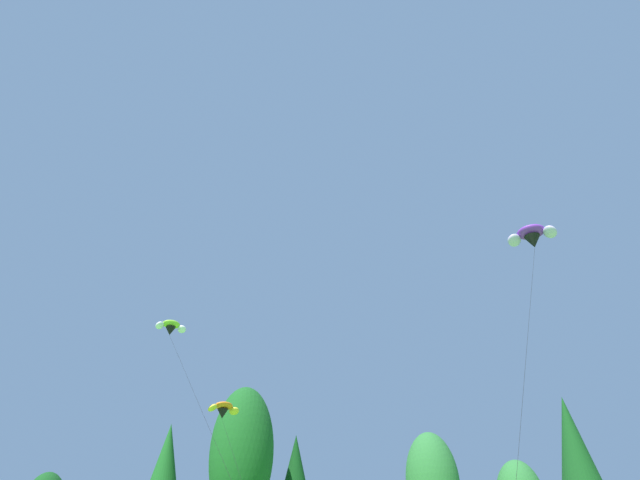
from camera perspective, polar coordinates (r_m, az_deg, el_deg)
name	(u,v)px	position (r m, az deg, el deg)	size (l,w,h in m)	color
treeline_tree_c	(164,474)	(56.78, -17.13, -23.86)	(4.38, 4.38, 12.65)	#472D19
treeline_tree_d	(242,453)	(52.06, -8.81, -22.60)	(5.98, 5.98, 15.48)	#472D19
treeline_tree_h	(576,456)	(55.90, 26.85, -20.85)	(4.76, 4.76, 14.38)	#472D19
parafoil_kite_high_lime_white	(171,328)	(42.99, -16.44, -9.44)	(14.01, 15.80, 16.47)	#93D633
parafoil_kite_mid_purple	(532,236)	(36.01, 22.75, 0.37)	(7.72, 10.57, 18.56)	purple
parafoil_kite_far_orange	(223,409)	(44.62, -10.83, -18.22)	(10.85, 21.08, 11.03)	orange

